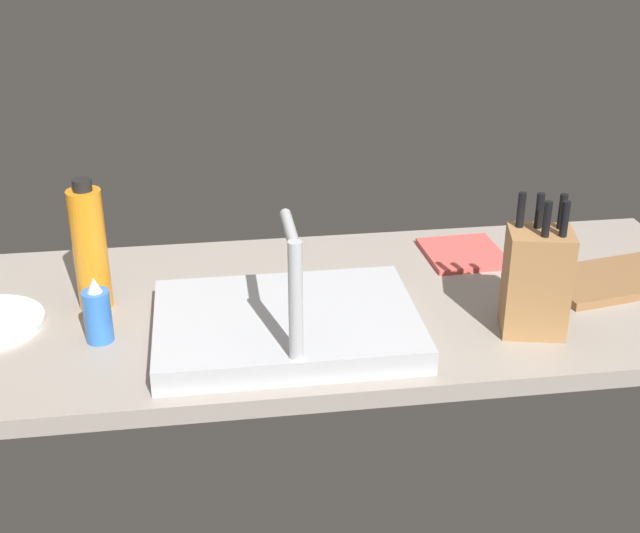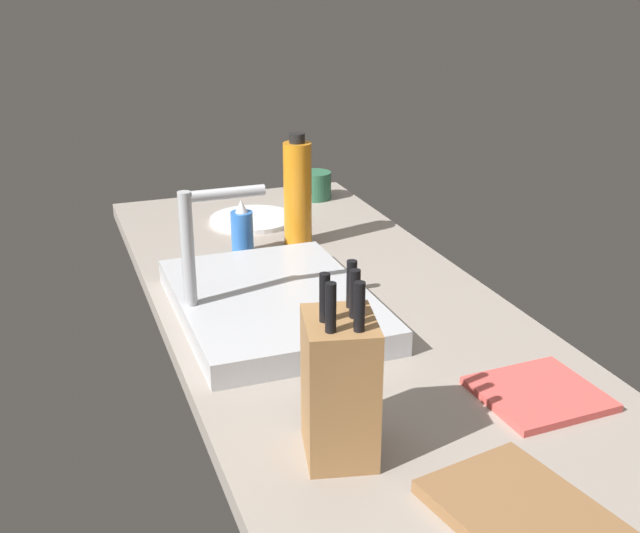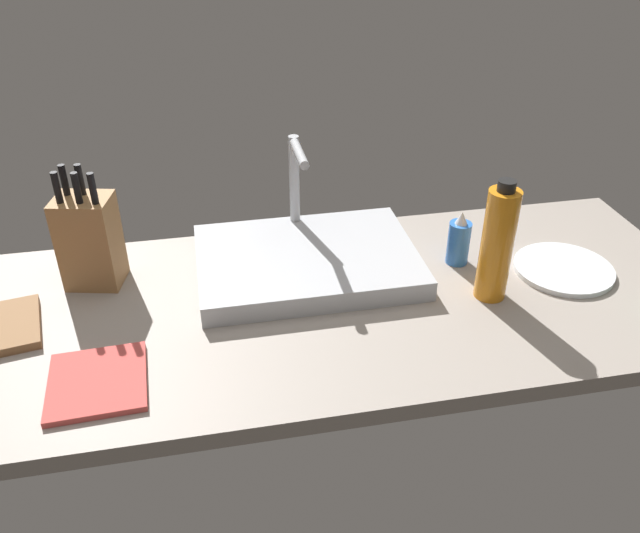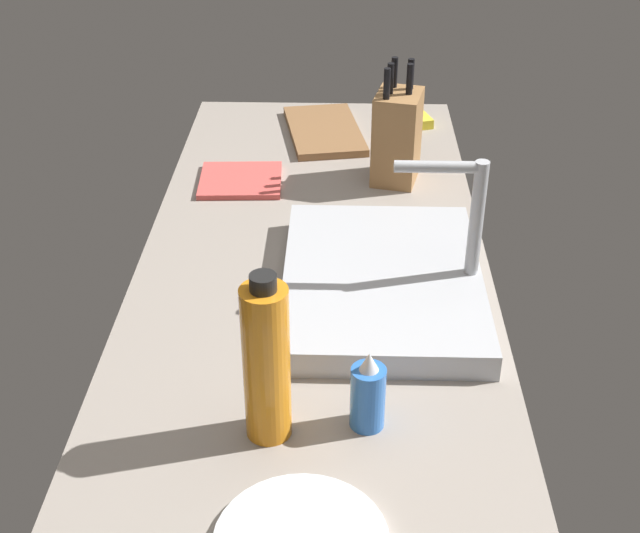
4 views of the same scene
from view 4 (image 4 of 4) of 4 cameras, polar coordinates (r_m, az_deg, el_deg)
The scene contains 9 objects.
countertop_slab at distance 155.67cm, azimuth -0.53°, elevation -1.52°, with size 174.41×65.52×3.50cm, color gray.
sink_basin at distance 150.67cm, azimuth 4.15°, elevation -1.03°, with size 47.97×34.46×4.60cm, color #B7BABF.
faucet at distance 145.14cm, azimuth 9.66°, elevation 3.22°, with size 5.50×15.43×25.64cm.
knife_block at distance 187.21cm, azimuth 5.15°, elevation 8.67°, with size 13.20×11.54×26.44cm.
cutting_board at distance 213.10cm, azimuth 0.29°, elevation 9.03°, with size 29.88×16.73×1.80cm, color brown.
soap_bottle at distance 121.49cm, azimuth 3.21°, elevation -8.51°, with size 5.01×5.01×12.73cm.
water_bottle at distance 115.95cm, azimuth -3.59°, elevation -6.38°, with size 6.52×6.52×26.31cm.
dish_towel at distance 189.73cm, azimuth -5.31°, elevation 5.74°, with size 16.71×17.73×1.20cm, color #CC4C47.
dish_sponge at distance 220.36cm, azimuth 6.41°, elevation 9.71°, with size 9.00×6.00×2.40cm, color yellow.
Camera 4 is at (129.50, 5.19, 87.98)cm, focal length 48.06 mm.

